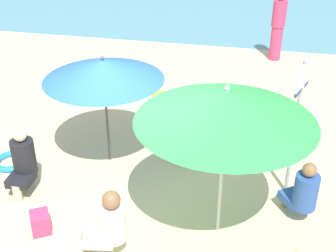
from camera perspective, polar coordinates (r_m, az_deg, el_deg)
ground_plane at (r=6.93m, az=-6.05°, el=-7.52°), size 40.00×40.00×0.00m
umbrella_blue at (r=6.83m, az=-7.99°, el=6.88°), size 1.80×1.80×1.78m
umbrella_green at (r=5.22m, az=7.19°, el=2.45°), size 2.11×2.11×2.05m
beach_chair_a at (r=7.51m, az=2.94°, el=-1.38°), size 0.77×0.73×0.61m
beach_chair_c at (r=8.23m, az=-0.71°, el=1.90°), size 0.61×0.58×0.66m
person_a at (r=6.90m, az=-17.50°, el=-4.10°), size 0.34×0.57×0.98m
person_b at (r=5.59m, az=-7.34°, el=-11.86°), size 0.55×0.38×0.95m
person_c at (r=6.34m, az=16.33°, el=-7.74°), size 0.49×0.54×0.91m
person_d at (r=11.52m, az=13.40°, el=11.82°), size 0.32×0.32×1.63m
warning_sign at (r=6.33m, az=15.77°, el=1.91°), size 0.20×0.49×2.04m
swim_ring at (r=7.79m, az=-18.78°, el=-4.13°), size 0.56×0.56×0.10m
beach_bag at (r=6.31m, az=-15.47°, el=-11.40°), size 0.35×0.36×0.28m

